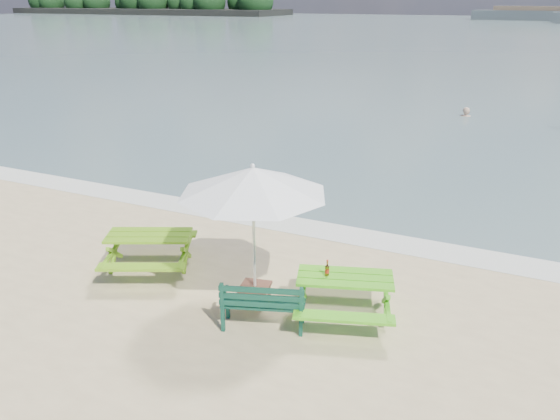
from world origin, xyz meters
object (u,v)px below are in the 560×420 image
at_px(patio_umbrella, 253,181).
at_px(beer_bottle, 327,270).
at_px(park_bench, 263,313).
at_px(picnic_table_right, 344,297).
at_px(swimmer, 464,127).
at_px(side_table, 255,293).
at_px(picnic_table_left, 150,253).

distance_m(patio_umbrella, beer_bottle, 1.80).
xyz_separation_m(park_bench, patio_umbrella, (-0.45, 0.59, 1.89)).
relative_size(picnic_table_right, swimmer, 1.19).
relative_size(side_table, patio_umbrella, 0.20).
relative_size(picnic_table_left, picnic_table_right, 1.07).
bearing_deg(patio_umbrella, swimmer, 86.25).
xyz_separation_m(picnic_table_right, side_table, (-1.47, -0.22, -0.18)).
bearing_deg(picnic_table_right, beer_bottle, -161.31).
xyz_separation_m(picnic_table_right, swimmer, (-0.33, 17.27, -0.81)).
relative_size(picnic_table_right, beer_bottle, 7.77).
height_order(picnic_table_left, swimmer, picnic_table_left).
bearing_deg(picnic_table_left, side_table, -5.46).
bearing_deg(beer_bottle, patio_umbrella, -174.04).
relative_size(beer_bottle, swimmer, 0.15).
bearing_deg(patio_umbrella, beer_bottle, 5.96).
bearing_deg(side_table, park_bench, -52.72).
height_order(picnic_table_left, patio_umbrella, patio_umbrella).
bearing_deg(side_table, picnic_table_left, 174.54).
relative_size(park_bench, beer_bottle, 5.14).
xyz_separation_m(park_bench, beer_bottle, (0.76, 0.72, 0.55)).
height_order(beer_bottle, swimmer, beer_bottle).
bearing_deg(side_table, beer_bottle, 5.96).
xyz_separation_m(side_table, beer_bottle, (1.21, 0.13, 0.63)).
distance_m(picnic_table_right, park_bench, 1.31).
distance_m(beer_bottle, swimmer, 17.41).
height_order(side_table, beer_bottle, beer_bottle).
relative_size(park_bench, swimmer, 0.79).
distance_m(park_bench, beer_bottle, 1.18).
bearing_deg(side_table, patio_umbrella, 97.13).
distance_m(side_table, beer_bottle, 1.37).
relative_size(side_table, swimmer, 0.32).
bearing_deg(beer_bottle, side_table, -174.04).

